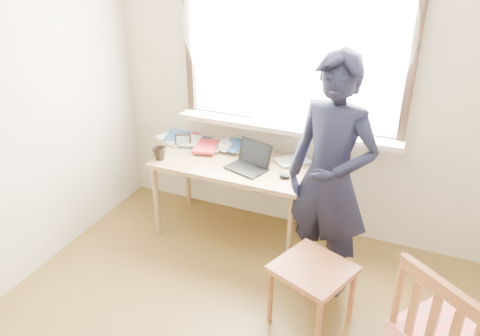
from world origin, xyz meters
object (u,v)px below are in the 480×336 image
at_px(desk, 233,170).
at_px(work_chair, 313,276).
at_px(mug_white, 225,147).
at_px(laptop, 250,162).
at_px(mug_dark, 159,154).
at_px(person, 330,179).

bearing_deg(desk, work_chair, -40.64).
relative_size(desk, mug_white, 11.17).
distance_m(laptop, mug_white, 0.37).
relative_size(desk, mug_dark, 11.16).
bearing_deg(mug_white, mug_dark, -140.53).
xyz_separation_m(mug_dark, person, (1.43, -0.14, 0.13)).
relative_size(mug_dark, person, 0.07).
bearing_deg(desk, person, -20.81).
height_order(desk, mug_dark, mug_dark).
bearing_deg(work_chair, mug_dark, 158.56).
relative_size(desk, work_chair, 2.21).
distance_m(laptop, mug_dark, 0.75).
distance_m(desk, mug_dark, 0.61).
bearing_deg(laptop, mug_white, 147.03).
distance_m(work_chair, person, 0.65).
relative_size(mug_white, person, 0.07).
bearing_deg(laptop, person, -22.55).
xyz_separation_m(laptop, person, (0.69, -0.29, 0.13)).
xyz_separation_m(mug_dark, work_chair, (1.46, -0.57, -0.35)).
bearing_deg(work_chair, desk, 139.36).
xyz_separation_m(desk, laptop, (0.16, -0.04, 0.12)).
relative_size(laptop, work_chair, 0.63).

